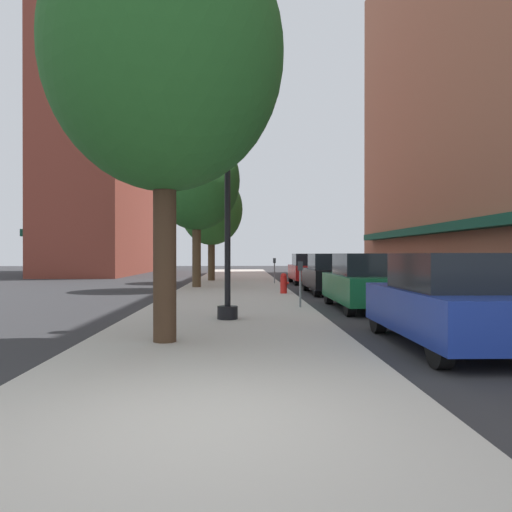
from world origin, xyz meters
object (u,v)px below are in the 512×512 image
at_px(fire_hydrant, 284,283).
at_px(tree_far, 165,55).
at_px(lamppost, 228,187).
at_px(tree_near, 211,210).
at_px(parking_meter_near, 300,278).
at_px(car_blue, 448,302).
at_px(parking_meter_far, 274,267).
at_px(car_green, 365,282).
at_px(car_black, 330,274).
at_px(tree_mid, 197,181).
at_px(car_red, 308,269).

relative_size(fire_hydrant, tree_far, 0.11).
bearing_deg(lamppost, fire_hydrant, 75.40).
distance_m(tree_near, tree_far, 19.85).
bearing_deg(fire_hydrant, parking_meter_near, -89.27).
bearing_deg(car_blue, parking_meter_far, 98.55).
xyz_separation_m(fire_hydrant, parking_meter_near, (0.06, -4.94, 0.43)).
relative_size(parking_meter_near, parking_meter_far, 1.00).
height_order(tree_near, car_blue, tree_near).
bearing_deg(car_green, car_blue, -92.07).
height_order(car_green, car_black, same).
bearing_deg(tree_mid, tree_near, 86.74).
relative_size(car_blue, car_red, 1.00).
bearing_deg(parking_meter_near, tree_near, 103.53).
height_order(tree_near, tree_far, tree_far).
distance_m(tree_mid, car_green, 10.96).
xyz_separation_m(car_blue, car_red, (0.00, 18.59, 0.00)).
distance_m(tree_mid, car_blue, 15.92).
distance_m(parking_meter_far, car_green, 11.28).
bearing_deg(tree_near, tree_far, -88.69).
xyz_separation_m(parking_meter_near, tree_near, (-3.46, 14.37, 3.26)).
xyz_separation_m(parking_meter_near, tree_mid, (-3.78, 8.70, 4.08)).
bearing_deg(car_black, parking_meter_near, -107.47).
bearing_deg(tree_far, car_black, 66.97).
distance_m(tree_near, car_black, 10.37).
bearing_deg(car_blue, parking_meter_near, 111.41).
bearing_deg(parking_meter_near, car_blue, -70.60).
bearing_deg(car_red, parking_meter_near, -99.58).
bearing_deg(tree_far, parking_meter_far, 79.93).
height_order(tree_near, car_black, tree_near).
xyz_separation_m(fire_hydrant, car_red, (2.01, 8.12, 0.29)).
xyz_separation_m(parking_meter_near, tree_far, (-3.01, -5.46, 4.15)).
relative_size(parking_meter_near, tree_near, 0.21).
bearing_deg(lamppost, parking_meter_near, 51.49).
bearing_deg(tree_near, car_blue, -74.80).
distance_m(lamppost, tree_far, 3.64).
xyz_separation_m(tree_near, car_black, (5.41, -8.17, -3.40)).
xyz_separation_m(lamppost, fire_hydrant, (1.94, 7.46, -2.68)).
bearing_deg(lamppost, car_green, 36.15).
bearing_deg(car_green, tree_mid, 122.46).
xyz_separation_m(fire_hydrant, tree_near, (-3.40, 9.43, 3.69)).
distance_m(car_blue, car_black, 11.74).
distance_m(car_green, car_black, 5.84).
distance_m(tree_far, car_red, 19.64).
relative_size(lamppost, car_black, 1.37).
relative_size(tree_near, tree_mid, 0.86).
bearing_deg(car_black, fire_hydrant, -147.90).
bearing_deg(car_black, tree_mid, 156.45).
bearing_deg(lamppost, car_red, 75.75).
xyz_separation_m(lamppost, car_blue, (3.96, -3.02, -2.39)).
relative_size(tree_mid, car_red, 1.68).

